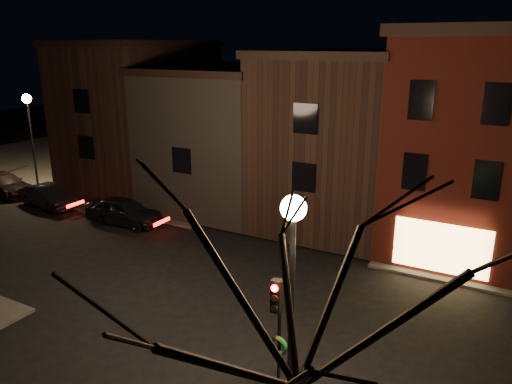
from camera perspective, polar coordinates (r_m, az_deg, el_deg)
ground at (r=21.43m, az=-4.55°, el=-10.81°), size 120.00×120.00×0.00m
sidewalk_far_left at (r=48.10m, az=-11.40°, el=4.62°), size 30.00×30.00×0.12m
corner_building at (r=25.77m, az=22.75°, el=5.40°), size 6.50×8.50×10.50m
row_building_a at (r=28.26m, az=9.69°, el=6.19°), size 7.30×10.30×9.40m
row_building_b at (r=31.45m, az=-2.96°, el=6.54°), size 7.80×10.30×8.40m
row_building_c at (r=35.66m, az=-13.04°, el=8.57°), size 7.30×10.30×9.90m
street_lamp_near at (r=11.71m, az=4.19°, el=-7.05°), size 0.60×0.60×6.48m
street_lamp_far at (r=37.18m, az=-24.53°, el=7.97°), size 0.60×0.60×6.48m
traffic_signal at (r=13.44m, az=2.48°, el=-15.09°), size 0.58×0.38×4.05m
bare_tree_right at (r=8.75m, az=5.14°, el=-8.70°), size 6.40×6.40×8.50m
parked_car_a at (r=29.10m, az=-14.86°, el=-2.11°), size 4.65×2.17×1.54m
parked_car_b at (r=33.57m, az=-22.74°, el=-0.49°), size 4.41×2.04×1.40m
parked_car_c at (r=37.71m, az=-26.79°, el=0.82°), size 5.11×2.56×1.42m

